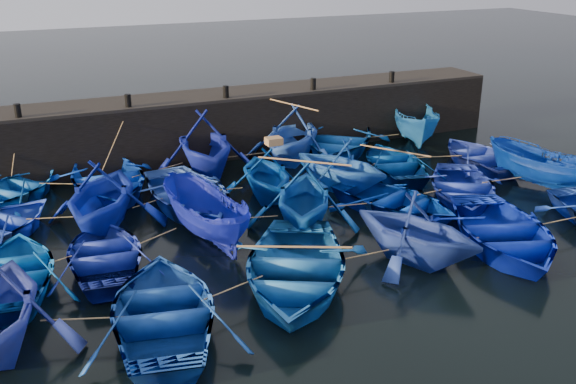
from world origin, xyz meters
name	(u,v)px	position (x,y,z in m)	size (l,w,h in m)	color
ground	(331,249)	(0.00, 0.00, 0.00)	(120.00, 120.00, 0.00)	black
quay_wall	(221,125)	(0.00, 10.50, 1.25)	(26.00, 2.50, 2.50)	black
quay_top	(219,95)	(0.00, 10.50, 2.56)	(26.00, 2.50, 0.12)	black
bollard_0	(18,111)	(-8.00, 9.60, 2.87)	(0.24, 0.24, 0.50)	black
bollard_1	(128,101)	(-4.00, 9.60, 2.87)	(0.24, 0.24, 0.50)	black
bollard_2	(226,92)	(0.00, 9.60, 2.87)	(0.24, 0.24, 0.50)	black
bollard_3	(313,84)	(4.00, 9.60, 2.87)	(0.24, 0.24, 0.50)	black
bollard_4	(392,77)	(8.00, 9.60, 2.87)	(0.24, 0.24, 0.50)	black
boat_0	(13,189)	(-8.56, 7.91, 0.46)	(3.17, 4.43, 0.92)	#084190
boat_1	(107,180)	(-5.39, 7.24, 0.57)	(3.95, 5.53, 1.15)	#0731B8
boat_2	(204,143)	(-1.47, 8.10, 1.27)	(4.16, 4.83, 2.54)	#13219D
boat_3	(292,134)	(2.29, 8.03, 1.22)	(3.98, 4.62, 2.43)	blue
boat_4	(338,140)	(4.64, 8.33, 0.59)	(4.07, 5.69, 1.18)	#0A418F
boat_5	(416,124)	(8.51, 8.16, 0.93)	(1.82, 4.83, 1.87)	#1559A2
boat_7	(102,194)	(-5.95, 4.27, 1.19)	(3.89, 4.51, 2.38)	#0B1F97
boat_8	(189,194)	(-3.06, 4.71, 0.55)	(3.81, 5.33, 1.11)	blue
boat_9	(266,172)	(-0.24, 4.57, 0.99)	(3.26, 3.78, 1.99)	#033C96
boat_10	(341,164)	(2.57, 4.24, 1.03)	(3.38, 3.92, 2.07)	blue
boat_11	(394,163)	(5.40, 5.04, 0.47)	(3.21, 4.48, 0.93)	navy
boat_12	(479,155)	(9.15, 4.49, 0.45)	(3.13, 4.38, 0.91)	#2337A3
boat_13	(14,272)	(-8.74, 1.27, 0.48)	(3.29, 4.60, 0.95)	#024897
boat_14	(106,253)	(-6.34, 1.46, 0.46)	(3.16, 4.42, 0.92)	navy
boat_15	(204,215)	(-3.26, 2.11, 0.83)	(1.62, 4.29, 1.66)	#0D178F
boat_16	(304,195)	(-0.08, 1.77, 1.11)	(3.63, 4.20, 2.21)	#073D91
boat_17	(395,201)	(3.20, 1.53, 0.48)	(3.28, 4.59, 0.95)	#00268D
boat_18	(462,188)	(6.03, 1.60, 0.49)	(3.40, 4.75, 0.99)	navy
boat_19	(541,167)	(9.52, 1.51, 0.81)	(1.59, 4.21, 1.63)	navy
boat_21	(165,309)	(-5.55, -2.25, 0.54)	(3.71, 5.18, 1.08)	navy
boat_22	(294,268)	(-1.96, -1.70, 0.59)	(4.06, 5.68, 1.18)	#125096
boat_23	(417,228)	(1.83, -1.70, 1.05)	(3.43, 3.98, 2.09)	navy
boat_24	(503,232)	(4.68, -2.07, 0.56)	(3.90, 5.45, 1.13)	#071EC0
wooden_crate	(274,141)	(0.06, 4.57, 2.12)	(0.55, 0.44, 0.26)	#996E42
mooring_ropes	(274,172)	(0.17, 4.89, 0.86)	(17.20, 11.82, 2.10)	tan
loose_oars	(325,158)	(1.41, 3.29, 1.72)	(9.62, 11.80, 1.56)	#99724C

